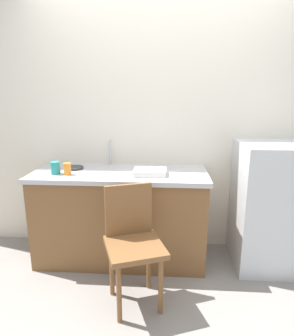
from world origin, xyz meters
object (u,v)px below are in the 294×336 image
Objects in this scene: dish_tray at (150,172)px; cup_teal at (55,168)px; refrigerator at (270,206)px; chair at (133,240)px; hotplate at (74,168)px; cup_orange at (67,169)px.

cup_teal is (-0.83, -0.03, 0.03)m from dish_tray.
chair is (-1.17, -0.58, -0.07)m from refrigerator.
cup_teal reaches higher than hotplate.
cup_teal is (-0.11, -0.19, 0.04)m from hotplate.
cup_orange reaches higher than dish_tray.
chair is 3.18× the size of dish_tray.
cup_orange is at bearing -176.22° from dish_tray.
cup_orange is 0.11m from cup_teal.
chair is 0.87m from cup_orange.
dish_tray is 0.72m from cup_orange.
cup_teal is at bearing -176.43° from refrigerator.
refrigerator is 10.95× the size of cup_orange.
cup_orange is at bearing 123.77° from chair.
refrigerator is 1.13m from dish_tray.
cup_orange is 0.95× the size of cup_teal.
refrigerator reaches higher than dish_tray.
chair is at bearing -101.03° from dish_tray.
chair is 0.64m from dish_tray.
cup_orange reaches higher than hotplate.
refrigerator reaches higher than cup_orange.
cup_teal is (-0.11, 0.02, 0.00)m from cup_orange.
chair is 8.14× the size of cup_teal.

